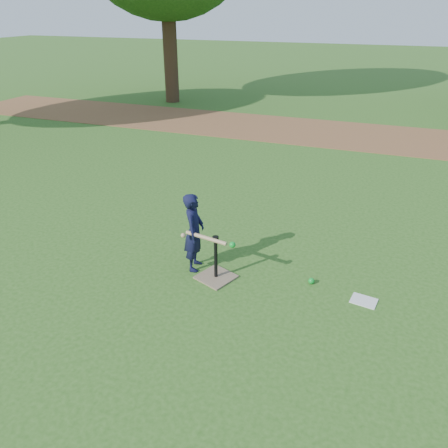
% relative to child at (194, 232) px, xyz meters
% --- Properties ---
extents(ground, '(80.00, 80.00, 0.00)m').
position_rel_child_xyz_m(ground, '(0.53, 0.22, -0.54)').
color(ground, '#285116').
rests_on(ground, ground).
extents(dirt_strip, '(24.00, 3.00, 0.01)m').
position_rel_child_xyz_m(dirt_strip, '(0.53, 7.72, -0.54)').
color(dirt_strip, brown).
rests_on(dirt_strip, ground).
extents(child, '(0.34, 0.44, 1.08)m').
position_rel_child_xyz_m(child, '(0.00, 0.00, 0.00)').
color(child, black).
rests_on(child, ground).
extents(wiffle_ball_ground, '(0.08, 0.08, 0.08)m').
position_rel_child_xyz_m(wiffle_ball_ground, '(1.56, 0.17, -0.50)').
color(wiffle_ball_ground, '#0D9227').
rests_on(wiffle_ball_ground, ground).
extents(clipboard, '(0.33, 0.27, 0.01)m').
position_rel_child_xyz_m(clipboard, '(2.23, 0.02, -0.54)').
color(clipboard, silver).
rests_on(clipboard, ground).
extents(batting_tee, '(0.56, 0.56, 0.61)m').
position_rel_child_xyz_m(batting_tee, '(0.36, -0.14, -0.43)').
color(batting_tee, '#79644D').
rests_on(batting_tee, ground).
extents(swing_action, '(0.73, 0.16, 0.08)m').
position_rel_child_xyz_m(swing_action, '(0.29, -0.17, 0.04)').
color(swing_action, tan).
rests_on(swing_action, ground).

